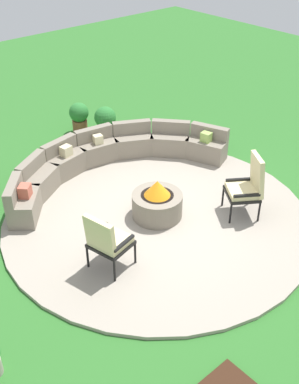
% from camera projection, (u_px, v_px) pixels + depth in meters
% --- Properties ---
extents(ground_plane, '(24.00, 24.00, 0.00)m').
position_uv_depth(ground_plane, '(157.00, 218.00, 8.40)').
color(ground_plane, '#2D6B28').
extents(patio_circle, '(5.36, 5.36, 0.06)m').
position_uv_depth(patio_circle, '(157.00, 217.00, 8.38)').
color(patio_circle, '#9E9384').
rests_on(patio_circle, ground_plane).
extents(fire_pit, '(0.88, 0.88, 0.71)m').
position_uv_depth(fire_pit, '(157.00, 202.00, 8.21)').
color(fire_pit, gray).
rests_on(fire_pit, patio_circle).
extents(curved_stone_bench, '(4.68, 2.17, 0.70)m').
position_uv_depth(curved_stone_bench, '(108.00, 159.00, 9.48)').
color(curved_stone_bench, gray).
rests_on(curved_stone_bench, patio_circle).
extents(lounge_chair_front_left, '(0.66, 0.66, 1.01)m').
position_uv_depth(lounge_chair_front_left, '(107.00, 240.00, 6.94)').
color(lounge_chair_front_left, black).
rests_on(lounge_chair_front_left, patio_circle).
extents(lounge_chair_front_right, '(0.76, 0.78, 1.14)m').
position_uv_depth(lounge_chair_front_right, '(248.00, 185.00, 8.11)').
color(lounge_chair_front_right, black).
rests_on(lounge_chair_front_right, patio_circle).
extents(potted_plant_2, '(0.45, 0.45, 0.73)m').
position_uv_depth(potted_plant_2, '(79.00, 116.00, 11.04)').
color(potted_plant_2, brown).
rests_on(potted_plant_2, ground_plane).
extents(potted_plant_3, '(0.49, 0.49, 0.72)m').
position_uv_depth(potted_plant_3, '(105.00, 120.00, 10.87)').
color(potted_plant_3, '#A89E8E').
rests_on(potted_plant_3, ground_plane).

